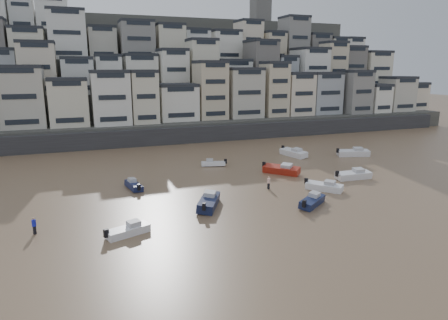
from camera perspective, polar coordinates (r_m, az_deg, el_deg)
name	(u,v)px	position (r m, az deg, el deg)	size (l,w,h in m)	color
harbor_wall	(180,135)	(87.28, -6.25, 3.57)	(140.00, 3.00, 3.50)	#38383A
hillside	(162,78)	(126.03, -8.90, 11.52)	(141.04, 66.00, 50.00)	#4C4C47
boat_a	(312,200)	(48.65, 12.49, -5.58)	(5.21, 1.70, 1.42)	#161F45
boat_b	(324,185)	(54.89, 14.13, -3.52)	(5.26, 1.72, 1.44)	white
boat_c	(209,200)	(47.00, -2.20, -5.73)	(6.37, 2.09, 1.74)	#121A3A
boat_d	(354,174)	(61.65, 18.02, -1.88)	(5.87, 1.92, 1.60)	silver
boat_e	(281,168)	(62.14, 8.20, -1.21)	(6.16, 2.02, 1.68)	maroon
boat_f	(134,184)	(55.32, -12.77, -3.40)	(4.69, 1.53, 1.28)	#161D45
boat_g	(353,152)	(77.59, 18.01, 1.15)	(6.33, 2.07, 1.73)	silver
boat_h	(213,163)	(66.43, -1.55, -0.37)	(4.33, 1.42, 1.18)	silver
boat_i	(293,152)	(74.83, 9.90, 1.18)	(6.36, 2.08, 1.73)	silver
boat_j	(128,229)	(40.59, -13.57, -9.55)	(4.72, 1.54, 1.29)	white
person_blue	(34,226)	(43.83, -25.49, -8.46)	(0.44, 0.44, 1.74)	#1820BA
person_pink	(269,183)	(54.18, 6.39, -3.24)	(0.44, 0.44, 1.74)	beige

